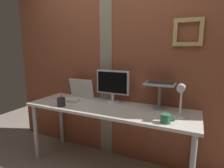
# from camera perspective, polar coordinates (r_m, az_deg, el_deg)

# --- Properties ---
(ground_plane) EXTENTS (6.00, 6.00, 0.00)m
(ground_plane) POSITION_cam_1_polar(r_m,az_deg,el_deg) (2.45, -0.34, -24.61)
(ground_plane) COLOR gray
(brick_wall_back) EXTENTS (3.45, 0.16, 2.48)m
(brick_wall_back) POSITION_cam_1_polar(r_m,az_deg,el_deg) (2.33, 3.42, 6.34)
(brick_wall_back) COLOR brown
(brick_wall_back) RESTS_ON ground_plane
(desk) EXTENTS (1.96, 0.61, 0.77)m
(desk) POSITION_cam_1_polar(r_m,az_deg,el_deg) (2.13, -1.16, -9.23)
(desk) COLOR silver
(desk) RESTS_ON ground_plane
(monitor) EXTENTS (0.42, 0.18, 0.40)m
(monitor) POSITION_cam_1_polar(r_m,az_deg,el_deg) (2.22, 0.21, -0.03)
(monitor) COLOR white
(monitor) RESTS_ON desk
(laptop_stand) EXTENTS (0.28, 0.22, 0.28)m
(laptop_stand) POSITION_cam_1_polar(r_m,az_deg,el_deg) (2.06, 14.66, -2.59)
(laptop_stand) COLOR gray
(laptop_stand) RESTS_ON desk
(laptop) EXTENTS (0.33, 0.29, 0.25)m
(laptop) POSITION_cam_1_polar(r_m,az_deg,el_deg) (2.10, 15.21, 1.98)
(laptop) COLOR #ADB2B7
(laptop) RESTS_ON laptop_stand
(whiteboard_panel) EXTENTS (0.36, 0.07, 0.26)m
(whiteboard_panel) POSITION_cam_1_polar(r_m,az_deg,el_deg) (2.50, -9.56, -1.39)
(whiteboard_panel) COLOR white
(whiteboard_panel) RESTS_ON desk
(desk_lamp) EXTENTS (0.12, 0.20, 0.35)m
(desk_lamp) POSITION_cam_1_polar(r_m,az_deg,el_deg) (1.80, 20.73, -3.91)
(desk_lamp) COLOR white
(desk_lamp) RESTS_ON desk
(pen_cup) EXTENTS (0.09, 0.09, 0.18)m
(pen_cup) POSITION_cam_1_polar(r_m,az_deg,el_deg) (2.20, -15.62, -5.40)
(pen_cup) COLOR #262628
(pen_cup) RESTS_ON desk
(coffee_mug) EXTENTS (0.13, 0.09, 0.08)m
(coffee_mug) POSITION_cam_1_polar(r_m,az_deg,el_deg) (1.72, 16.49, -10.35)
(coffee_mug) COLOR #33724C
(coffee_mug) RESTS_ON desk
(paper_clutter_stack) EXTENTS (0.22, 0.18, 0.03)m
(paper_clutter_stack) POSITION_cam_1_polar(r_m,az_deg,el_deg) (2.38, -12.78, -4.96)
(paper_clutter_stack) COLOR silver
(paper_clutter_stack) RESTS_ON desk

